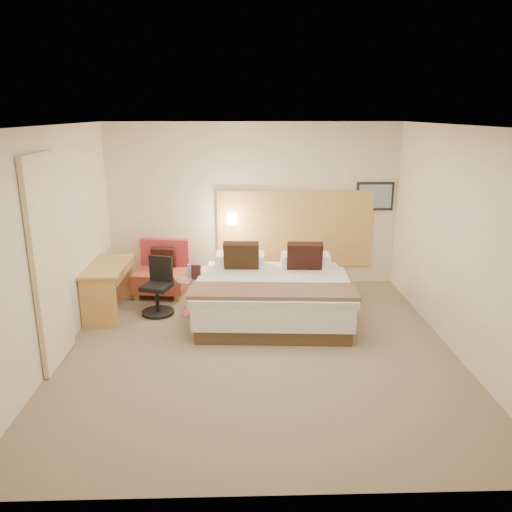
{
  "coord_description": "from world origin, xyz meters",
  "views": [
    {
      "loc": [
        -0.2,
        -5.67,
        2.85
      ],
      "look_at": [
        -0.01,
        0.45,
        1.07
      ],
      "focal_mm": 35.0,
      "sensor_mm": 36.0,
      "label": 1
    }
  ],
  "objects_px": {
    "bed": "(273,293)",
    "lounge_chair": "(162,273)",
    "desk": "(109,275)",
    "desk_chair": "(158,291)",
    "side_table": "(193,294)"
  },
  "relations": [
    {
      "from": "bed",
      "to": "lounge_chair",
      "type": "relative_size",
      "value": 2.53
    },
    {
      "from": "desk",
      "to": "desk_chair",
      "type": "bearing_deg",
      "value": -3.19
    },
    {
      "from": "bed",
      "to": "lounge_chair",
      "type": "distance_m",
      "value": 1.98
    },
    {
      "from": "side_table",
      "to": "desk",
      "type": "height_order",
      "value": "desk"
    },
    {
      "from": "lounge_chair",
      "to": "desk",
      "type": "xyz_separation_m",
      "value": [
        -0.63,
        -0.81,
        0.24
      ]
    },
    {
      "from": "bed",
      "to": "desk_chair",
      "type": "xyz_separation_m",
      "value": [
        -1.66,
        0.12,
        0.0
      ]
    },
    {
      "from": "bed",
      "to": "lounge_chair",
      "type": "bearing_deg",
      "value": 150.62
    },
    {
      "from": "lounge_chair",
      "to": "desk_chair",
      "type": "bearing_deg",
      "value": -85.52
    },
    {
      "from": "lounge_chair",
      "to": "side_table",
      "type": "height_order",
      "value": "lounge_chair"
    },
    {
      "from": "bed",
      "to": "desk_chair",
      "type": "relative_size",
      "value": 2.69
    },
    {
      "from": "bed",
      "to": "desk_chair",
      "type": "bearing_deg",
      "value": 175.77
    },
    {
      "from": "side_table",
      "to": "desk",
      "type": "bearing_deg",
      "value": 176.17
    },
    {
      "from": "desk",
      "to": "desk_chair",
      "type": "relative_size",
      "value": 1.42
    },
    {
      "from": "side_table",
      "to": "desk_chair",
      "type": "relative_size",
      "value": 0.71
    },
    {
      "from": "bed",
      "to": "lounge_chair",
      "type": "xyz_separation_m",
      "value": [
        -1.73,
        0.97,
        0.0
      ]
    }
  ]
}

